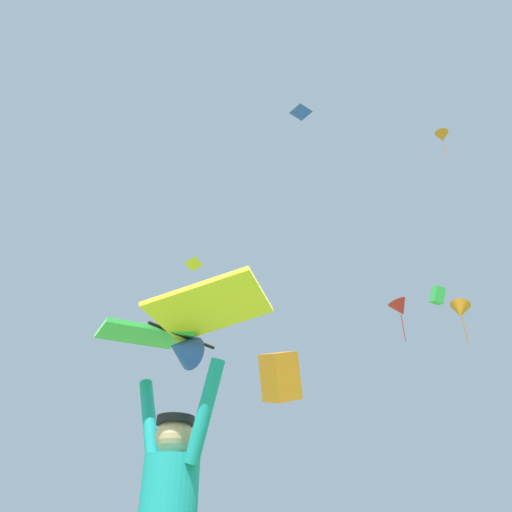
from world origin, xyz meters
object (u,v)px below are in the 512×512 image
Objects in this scene: distant_kite_green_low_left at (437,295)px; marker_flag at (177,509)px; distant_kite_yellow_high_left at (194,264)px; held_stunt_kite at (176,331)px; distant_kite_orange_far_center at (442,137)px; distant_kite_orange_mid_right at (280,376)px; distant_kite_red_high_right at (400,308)px; distant_kite_blue_overhead_distant at (301,112)px; distant_kite_orange_low_right at (460,311)px.

distant_kite_green_low_left reaches higher than marker_flag.
distant_kite_yellow_high_left reaches higher than distant_kite_green_low_left.
distant_kite_orange_far_center reaches higher than held_stunt_kite.
distant_kite_orange_mid_right is at bearing -113.44° from distant_kite_orange_far_center.
distant_kite_blue_overhead_distant is (-0.84, -15.14, 4.97)m from distant_kite_red_high_right.
distant_kite_orange_mid_right is 14.60m from distant_kite_yellow_high_left.
distant_kite_yellow_high_left is (-8.26, 7.38, 9.52)m from distant_kite_orange_mid_right.
distant_kite_orange_low_right is 13.98m from distant_kite_yellow_high_left.
distant_kite_green_low_left is (3.37, 9.60, 5.89)m from distant_kite_orange_mid_right.
distant_kite_blue_overhead_distant is (-6.25, -6.78, -1.45)m from distant_kite_orange_far_center.
distant_kite_red_high_right is 26.67m from marker_flag.
distant_kite_red_high_right is 15.68m from distant_kite_yellow_high_left.
marker_flag is at bearing 124.71° from held_stunt_kite.
distant_kite_orange_far_center is at bearing 65.06° from marker_flag.
distant_kite_blue_overhead_distant is at bearing 86.63° from marker_flag.
distant_kite_green_low_left is 0.36× the size of distant_kite_orange_low_right.
distant_kite_red_high_right reaches higher than distant_kite_yellow_high_left.
distant_kite_orange_far_center is 16.38m from distant_kite_yellow_high_left.
distant_kite_orange_mid_right is 16.71m from distant_kite_blue_overhead_distant.
held_stunt_kite is 19.88m from distant_kite_green_low_left.
distant_kite_blue_overhead_distant is 1.27× the size of distant_kite_green_low_left.
marker_flag is at bearing -93.24° from distant_kite_red_high_right.
distant_kite_yellow_high_left is 17.19m from marker_flag.
held_stunt_kite is 23.77m from distant_kite_orange_low_right.
distant_kite_orange_low_right is (4.05, -7.19, -4.11)m from distant_kite_red_high_right.
distant_kite_orange_low_right is (4.89, 7.95, -9.07)m from distant_kite_blue_overhead_distant.
distant_kite_yellow_high_left is (-7.35, 1.83, -6.22)m from distant_kite_blue_overhead_distant.
distant_kite_orange_far_center is at bearing 47.33° from distant_kite_blue_overhead_distant.
distant_kite_red_high_right is 3.61× the size of distant_kite_green_low_left.
distant_kite_orange_mid_right is 11.75m from distant_kite_green_low_left.
distant_kite_blue_overhead_distant is 9.80m from distant_kite_yellow_high_left.
distant_kite_orange_mid_right reaches higher than marker_flag.
distant_kite_blue_overhead_distant is 0.46× the size of distant_kite_orange_low_right.
distant_kite_orange_low_right is 19.13m from marker_flag.
distant_kite_blue_overhead_distant is 11.47m from distant_kite_green_low_left.
distant_kite_blue_overhead_distant is 1.11× the size of distant_kite_yellow_high_left.
distant_kite_orange_mid_right is at bearing 109.77° from held_stunt_kite.
distant_kite_orange_mid_right is at bearing -109.34° from distant_kite_green_low_left.
held_stunt_kite is 32.13m from distant_kite_red_high_right.
distant_kite_red_high_right is 1.67× the size of marker_flag.
marker_flag is (-4.72, -11.68, -8.95)m from distant_kite_green_low_left.
marker_flag is at bearing -123.05° from distant_kite_orange_mid_right.
distant_kite_green_low_left is at bearing -72.79° from distant_kite_red_high_right.
distant_kite_orange_far_center is (5.34, 12.32, 17.18)m from distant_kite_orange_mid_right.
distant_kite_green_low_left is 0.46× the size of marker_flag.
distant_kite_yellow_high_left is at bearing 125.56° from held_stunt_kite.
held_stunt_kite is 22.84m from distant_kite_yellow_high_left.
marker_flag is (-6.70, -14.41, -20.24)m from distant_kite_orange_far_center.
distant_kite_yellow_high_left is 0.53× the size of marker_flag.
distant_kite_orange_far_center is 10.67m from distant_kite_orange_low_right.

